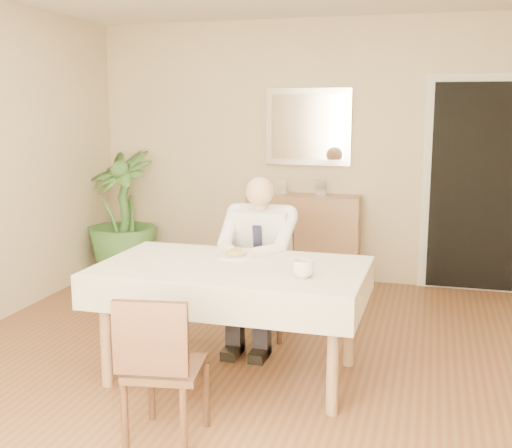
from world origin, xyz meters
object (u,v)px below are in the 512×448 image
(chair_far, at_px, (266,274))
(seated_man, at_px, (256,254))
(coffee_mug, at_px, (304,269))
(sideboard, at_px, (304,239))
(dining_table, at_px, (232,278))
(chair_near, at_px, (160,363))
(potted_palm, at_px, (122,215))

(chair_far, xyz_separation_m, seated_man, (0.00, -0.28, 0.23))
(coffee_mug, relative_size, sideboard, 0.12)
(dining_table, distance_m, coffee_mug, 0.55)
(sideboard, bearing_deg, coffee_mug, -80.69)
(seated_man, bearing_deg, chair_far, 90.00)
(chair_near, relative_size, sideboard, 0.73)
(dining_table, relative_size, chair_near, 2.13)
(sideboard, xyz_separation_m, potted_palm, (-1.84, -0.30, 0.21))
(chair_near, distance_m, coffee_mug, 1.03)
(dining_table, xyz_separation_m, sideboard, (-0.00, 2.38, -0.22))
(chair_far, distance_m, potted_palm, 2.21)
(seated_man, distance_m, sideboard, 1.80)
(chair_far, distance_m, sideboard, 1.50)
(chair_near, xyz_separation_m, coffee_mug, (0.60, 0.76, 0.35))
(dining_table, distance_m, seated_man, 0.59)
(chair_near, relative_size, potted_palm, 0.62)
(chair_far, distance_m, seated_man, 0.36)
(chair_near, bearing_deg, seated_man, 77.71)
(chair_far, relative_size, coffee_mug, 6.45)
(chair_far, height_order, potted_palm, potted_palm)
(chair_near, height_order, sideboard, sideboard)
(chair_far, height_order, coffee_mug, coffee_mug)
(chair_near, height_order, seated_man, seated_man)
(sideboard, bearing_deg, chair_far, -91.83)
(chair_far, height_order, chair_near, chair_far)
(dining_table, height_order, coffee_mug, coffee_mug)
(coffee_mug, bearing_deg, sideboard, 101.22)
(chair_near, bearing_deg, coffee_mug, 43.15)
(sideboard, height_order, potted_palm, potted_palm)
(seated_man, xyz_separation_m, sideboard, (-0.00, 1.78, -0.25))
(chair_far, relative_size, potted_palm, 0.64)
(chair_far, xyz_separation_m, sideboard, (-0.00, 1.50, -0.02))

